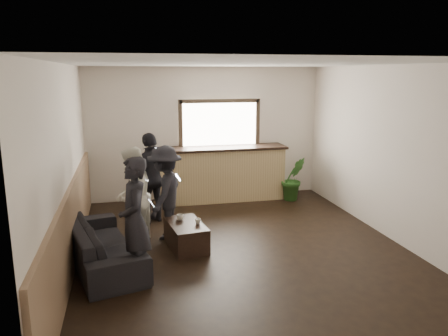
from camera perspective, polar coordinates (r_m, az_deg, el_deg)
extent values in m
cube|color=black|center=(6.92, 2.25, -10.39)|extent=(5.00, 6.00, 0.01)
cube|color=silver|center=(6.38, 2.47, 13.48)|extent=(5.00, 6.00, 0.01)
cube|color=silver|center=(9.40, -2.44, 4.54)|extent=(5.00, 0.01, 2.80)
cube|color=silver|center=(3.79, 14.38, -7.61)|extent=(5.00, 0.01, 2.80)
cube|color=silver|center=(6.34, -20.02, 0.02)|extent=(0.01, 6.00, 2.80)
cube|color=silver|center=(7.55, 21.01, 1.81)|extent=(0.01, 6.00, 2.80)
cube|color=#906E51|center=(6.56, -19.21, -7.24)|extent=(0.06, 5.90, 1.10)
cube|color=tan|center=(9.30, -0.22, -0.86)|extent=(2.60, 0.60, 1.10)
cube|color=black|center=(9.19, -0.22, 2.63)|extent=(2.70, 0.68, 0.05)
cube|color=white|center=(9.39, -0.60, 5.77)|extent=(1.60, 0.06, 0.90)
cube|color=#3F3326|center=(9.32, -0.57, 8.75)|extent=(1.72, 0.08, 0.08)
cube|color=#3F3326|center=(9.22, -5.69, 5.59)|extent=(0.08, 0.08, 1.06)
cube|color=#3F3326|center=(9.57, 4.38, 5.86)|extent=(0.08, 0.08, 1.06)
imported|color=black|center=(6.49, -15.59, -9.56)|extent=(1.31, 2.20, 0.60)
cube|color=black|center=(6.89, -4.99, -8.76)|extent=(0.62, 0.96, 0.40)
imported|color=silver|center=(6.95, -5.76, -6.43)|extent=(0.16, 0.16, 0.09)
imported|color=silver|center=(6.75, -3.46, -6.97)|extent=(0.13, 0.13, 0.08)
imported|color=#2D6623|center=(9.41, 9.05, -1.39)|extent=(0.55, 0.46, 0.93)
imported|color=black|center=(5.72, -11.62, -6.75)|extent=(0.44, 0.63, 1.65)
cube|color=black|center=(5.67, -9.50, -4.48)|extent=(0.10, 0.08, 0.12)
cube|color=white|center=(5.67, -9.50, -4.46)|extent=(0.08, 0.07, 0.11)
imported|color=silver|center=(6.98, -11.88, -3.67)|extent=(0.79, 0.90, 1.55)
cube|color=black|center=(6.84, -10.23, -1.23)|extent=(0.11, 0.10, 0.12)
cube|color=white|center=(6.84, -10.23, -1.21)|extent=(0.09, 0.08, 0.11)
imported|color=black|center=(7.16, -7.69, -3.19)|extent=(0.91, 1.14, 1.54)
cube|color=black|center=(7.03, -6.04, -1.25)|extent=(0.11, 0.10, 0.12)
cube|color=white|center=(7.03, -6.03, -1.23)|extent=(0.10, 0.09, 0.11)
imported|color=black|center=(7.95, -9.43, -1.30)|extent=(1.03, 0.85, 1.64)
cube|color=black|center=(7.67, -8.61, 2.22)|extent=(0.11, 0.12, 0.12)
cube|color=white|center=(7.66, -8.61, 2.24)|extent=(0.09, 0.10, 0.11)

